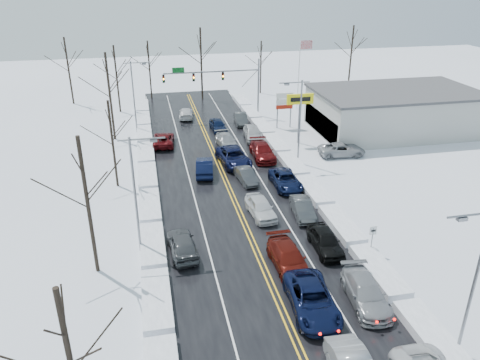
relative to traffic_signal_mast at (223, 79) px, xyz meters
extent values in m
plane|color=silver|center=(-3.45, -27.99, -5.48)|extent=(160.00, 160.00, 0.00)
cube|color=black|center=(-3.45, -25.99, -5.47)|extent=(14.00, 84.00, 0.01)
cube|color=white|center=(-11.05, -25.99, -5.48)|extent=(1.81, 72.00, 0.62)
cube|color=white|center=(4.15, -25.99, -5.48)|extent=(1.81, 72.00, 0.62)
cylinder|color=slate|center=(5.05, 0.01, -1.48)|extent=(0.24, 0.24, 8.00)
cylinder|color=slate|center=(-1.45, 0.01, 1.02)|extent=(13.00, 0.18, 0.18)
cylinder|color=slate|center=(3.85, 0.01, -0.08)|extent=(2.33, 0.10, 2.33)
cube|color=#0C591E|center=(-5.95, 0.01, 1.42)|extent=(1.60, 0.08, 0.70)
cube|color=black|center=(0.05, 0.01, 0.37)|extent=(0.32, 0.25, 1.05)
sphere|color=#3F0705|center=(0.05, -0.15, 0.67)|extent=(0.20, 0.20, 0.20)
sphere|color=orange|center=(0.05, -0.15, 0.37)|extent=(0.22, 0.22, 0.22)
sphere|color=black|center=(0.05, -0.15, 0.07)|extent=(0.20, 0.20, 0.20)
cube|color=black|center=(-3.95, 0.01, 0.37)|extent=(0.32, 0.25, 1.05)
sphere|color=#3F0705|center=(-3.95, -0.15, 0.67)|extent=(0.20, 0.20, 0.20)
sphere|color=orange|center=(-3.95, -0.15, 0.37)|extent=(0.22, 0.22, 0.22)
sphere|color=black|center=(-3.95, -0.15, 0.07)|extent=(0.20, 0.20, 0.20)
cube|color=black|center=(-7.95, 0.01, 0.37)|extent=(0.32, 0.25, 1.05)
sphere|color=#3F0705|center=(-7.95, -0.15, 0.67)|extent=(0.20, 0.20, 0.20)
sphere|color=orange|center=(-7.95, -0.15, 0.37)|extent=(0.22, 0.22, 0.22)
sphere|color=black|center=(-7.95, -0.15, 0.07)|extent=(0.20, 0.20, 0.20)
cylinder|color=slate|center=(7.05, -11.99, -2.68)|extent=(0.20, 0.20, 5.60)
cube|color=#FFEC0D|center=(7.05, -11.99, -0.08)|extent=(3.20, 0.30, 1.20)
cube|color=black|center=(7.05, -12.16, -0.08)|extent=(2.40, 0.04, 0.50)
cylinder|color=slate|center=(6.15, -5.99, -3.48)|extent=(0.16, 0.16, 4.00)
cylinder|color=slate|center=(7.95, -5.99, -3.48)|extent=(0.16, 0.16, 4.00)
cube|color=white|center=(7.05, -5.99, -1.18)|extent=(2.20, 0.22, 0.70)
cube|color=white|center=(7.05, -5.99, -1.98)|extent=(2.20, 0.22, 0.70)
cube|color=#9C1B0C|center=(7.05, -5.99, -2.68)|extent=(2.20, 0.22, 0.50)
cylinder|color=slate|center=(4.75, -35.99, -4.38)|extent=(0.08, 0.08, 2.20)
cube|color=white|center=(4.75, -35.99, -3.48)|extent=(0.55, 0.05, 0.70)
cube|color=black|center=(4.75, -36.03, -3.48)|extent=(0.35, 0.02, 0.15)
cylinder|color=silver|center=(11.55, 2.01, -0.48)|extent=(0.14, 0.14, 10.00)
cube|color=#ACACA7|center=(20.55, -9.99, -2.98)|extent=(20.00, 12.00, 5.00)
cube|color=#262628|center=(10.60, -9.99, -3.88)|extent=(0.10, 11.00, 2.80)
cube|color=#3F3F42|center=(20.55, -9.99, -0.33)|extent=(20.40, 12.40, 0.30)
cylinder|color=slate|center=(5.05, -45.99, -0.98)|extent=(0.18, 0.18, 9.00)
cylinder|color=slate|center=(4.25, -45.99, 3.32)|extent=(3.20, 0.12, 0.12)
cube|color=slate|center=(3.45, -45.99, 3.17)|extent=(0.50, 0.25, 0.18)
cylinder|color=slate|center=(5.05, -17.99, -0.98)|extent=(0.18, 0.18, 9.00)
cylinder|color=slate|center=(4.25, -17.99, 3.32)|extent=(3.20, 0.12, 0.12)
cube|color=slate|center=(3.45, -17.99, 3.17)|extent=(0.50, 0.25, 0.18)
cylinder|color=slate|center=(-11.95, -31.99, -0.98)|extent=(0.18, 0.18, 9.00)
cylinder|color=slate|center=(-11.15, -31.99, 3.32)|extent=(3.20, 0.12, 0.12)
cube|color=slate|center=(-10.35, -31.99, 3.17)|extent=(0.50, 0.25, 0.18)
cylinder|color=slate|center=(-11.95, -3.99, -0.98)|extent=(0.18, 0.18, 9.00)
cylinder|color=slate|center=(-11.15, -3.99, 3.32)|extent=(3.20, 0.12, 0.12)
cube|color=slate|center=(-10.35, -3.99, 3.17)|extent=(0.50, 0.25, 0.18)
cylinder|color=#2D231C|center=(-14.95, -33.99, -0.48)|extent=(0.27, 0.27, 10.00)
cylinder|color=#2D231C|center=(-13.95, -19.99, -1.23)|extent=(0.23, 0.23, 8.50)
cylinder|color=#2D231C|center=(-14.65, -5.99, -0.23)|extent=(0.28, 0.28, 10.50)
cylinder|color=#2D231C|center=(-14.25, 6.01, -0.73)|extent=(0.25, 0.25, 9.50)
cylinder|color=#2D231C|center=(-21.45, 12.01, -0.48)|extent=(0.27, 0.27, 10.00)
cylinder|color=#2D231C|center=(-9.45, 13.01, -0.98)|extent=(0.24, 0.24, 9.00)
cylinder|color=#2D231C|center=(-1.45, 11.01, 0.02)|extent=(0.29, 0.29, 11.00)
cylinder|color=#2D231C|center=(8.55, 12.51, -1.23)|extent=(0.23, 0.23, 8.50)
cylinder|color=#2D231C|center=(24.55, 13.01, -0.23)|extent=(0.28, 0.28, 10.50)
imported|color=black|center=(-1.66, -41.00, -5.48)|extent=(3.05, 5.93, 1.60)
imported|color=#54110B|center=(-1.74, -36.40, -5.48)|extent=(2.28, 5.37, 1.54)
imported|color=silver|center=(-1.79, -28.62, -5.48)|extent=(2.18, 4.71, 1.56)
imported|color=#393B3D|center=(-1.52, -21.65, -5.48)|extent=(1.86, 4.15, 1.32)
imported|color=black|center=(-1.85, -16.98, -5.48)|extent=(3.44, 6.33, 1.68)
imported|color=gray|center=(-1.63, -11.50, -5.48)|extent=(2.40, 5.04, 1.42)
imported|color=black|center=(-1.65, -5.52, -5.48)|extent=(2.03, 4.43, 1.47)
imported|color=gray|center=(1.90, -41.03, -5.48)|extent=(2.63, 5.41, 1.52)
imported|color=black|center=(1.65, -34.75, -5.48)|extent=(1.96, 4.64, 1.57)
imported|color=#3A3D3F|center=(1.69, -29.39, -5.48)|extent=(1.91, 4.42, 1.42)
imported|color=black|center=(1.96, -23.55, -5.48)|extent=(2.38, 5.17, 1.44)
imported|color=#500A0B|center=(1.62, -15.85, -5.48)|extent=(2.47, 5.66, 1.62)
imported|color=#B9B9BB|center=(1.98, -9.78, -5.48)|extent=(2.42, 5.14, 1.70)
imported|color=#383B3D|center=(1.85, -3.35, -5.48)|extent=(1.85, 4.53, 1.46)
imported|color=black|center=(-5.26, -18.88, -5.48)|extent=(2.35, 5.05, 1.60)
imported|color=#510A0E|center=(-8.85, -9.47, -5.48)|extent=(2.88, 5.38, 1.44)
imported|color=silver|center=(-5.09, 1.01, -5.48)|extent=(2.50, 4.93, 1.37)
imported|color=#404245|center=(-8.89, -33.07, -5.48)|extent=(2.28, 4.89, 1.62)
imported|color=#96999E|center=(10.52, -17.02, -5.48)|extent=(5.41, 2.79, 1.46)
imported|color=#383B3D|center=(13.54, -11.28, -5.48)|extent=(2.48, 5.27, 1.49)
imported|color=black|center=(11.65, -5.80, -5.48)|extent=(2.08, 4.63, 1.54)
camera|label=1|loc=(-10.76, -62.67, 14.03)|focal=35.00mm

